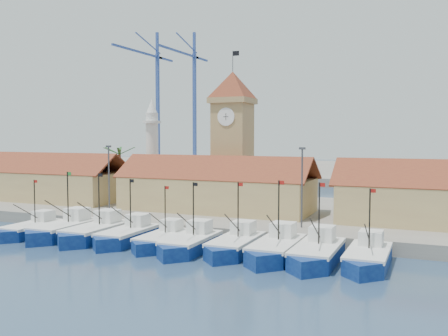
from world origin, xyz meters
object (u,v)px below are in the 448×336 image
at_px(clock_tower, 233,135).
at_px(boat_0, 30,230).
at_px(boat_5, 190,245).
at_px(minaret, 152,148).

bearing_deg(clock_tower, boat_0, -123.71).
relative_size(boat_0, boat_5, 0.94).
distance_m(boat_0, boat_5, 20.91).
distance_m(boat_5, clock_tower, 26.80).
xyz_separation_m(boat_0, boat_5, (20.91, 0.16, 0.05)).
bearing_deg(clock_tower, boat_5, -78.43).
height_order(boat_0, boat_5, boat_5).
relative_size(boat_0, minaret, 0.56).
bearing_deg(minaret, boat_0, -92.26).
bearing_deg(minaret, boat_5, -52.45).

